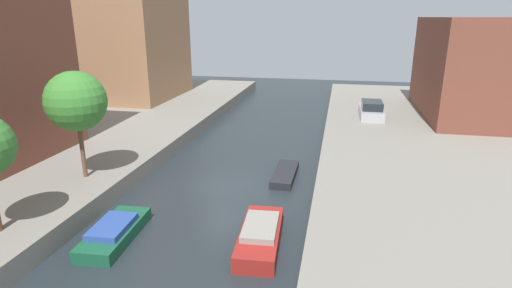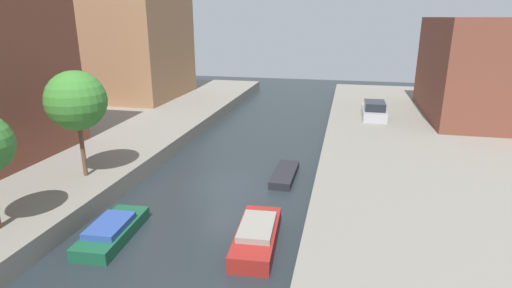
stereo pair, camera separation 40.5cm
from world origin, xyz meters
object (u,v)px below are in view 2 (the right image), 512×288
Objects in this scene: apartment_tower_far at (126,1)px; moored_boat_right_2 at (257,236)px; low_block_right at (494,69)px; parked_car at (374,111)px; street_tree_2 at (76,101)px; moored_boat_left_2 at (112,231)px; moored_boat_right_3 at (285,174)px.

apartment_tower_far reaches higher than moored_boat_right_2.
parked_car is at bearing -165.37° from low_block_right.
street_tree_2 is 23.41m from parked_car.
moored_boat_left_2 is at bearing -45.57° from street_tree_2.
apartment_tower_far is at bearing 138.22° from moored_boat_right_3.
moored_boat_left_2 is 6.25m from moored_boat_right_2.
low_block_right is at bearing 47.97° from moored_boat_left_2.
parked_car is 1.14× the size of moored_boat_right_3.
moored_boat_right_3 is (19.05, -17.02, -10.41)m from apartment_tower_far.
moored_boat_right_2 is at bearing 7.98° from moored_boat_left_2.
parked_car is at bearing 74.47° from moored_boat_right_2.
moored_boat_right_3 is (10.11, 4.43, -4.84)m from street_tree_2.
apartment_tower_far is 4.33× the size of parked_car.
low_block_right is at bearing -3.38° from apartment_tower_far.
apartment_tower_far is at bearing 176.62° from low_block_right.
low_block_right is 3.05× the size of parked_car.
moored_boat_left_2 is at bearing -172.02° from moored_boat_right_2.
low_block_right is 2.98× the size of moored_boat_right_2.
parked_car reaches higher than moored_boat_right_3.
moored_boat_right_2 is at bearing -123.50° from low_block_right.
low_block_right is 31.91m from moored_boat_left_2.
moored_boat_right_3 is at bearing -41.78° from apartment_tower_far.
moored_boat_right_2 reaches higher than moored_boat_left_2.
moored_boat_right_2 is 1.17× the size of moored_boat_right_3.
moored_boat_right_2 is 7.57m from moored_boat_right_3.
apartment_tower_far is 27.59m from moored_boat_right_3.
apartment_tower_far reaches higher than street_tree_2.
moored_boat_right_3 is at bearing 23.64° from street_tree_2.
moored_boat_right_2 reaches higher than moored_boat_right_3.
moored_boat_right_3 is (-5.60, -12.58, -1.36)m from parked_car.
low_block_right reaches higher than moored_boat_right_3.
moored_boat_right_2 is at bearing -52.22° from apartment_tower_far.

